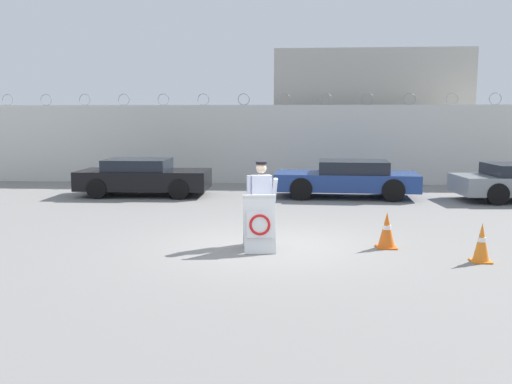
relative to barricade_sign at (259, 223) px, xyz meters
name	(u,v)px	position (x,y,z in m)	size (l,w,h in m)	color
ground_plane	(269,246)	(0.18, 0.44, -0.55)	(90.00, 90.00, 0.00)	gray
perimeter_wall	(284,144)	(0.18, 11.59, 1.00)	(36.00, 0.30, 3.53)	silver
building_block	(364,115)	(3.83, 16.80, 2.17)	(8.29, 7.09, 5.44)	#B2ADA3
barricade_sign	(259,223)	(0.00, 0.00, 0.00)	(0.70, 0.81, 1.10)	white
security_guard	(261,198)	(-0.01, 0.73, 0.39)	(0.65, 0.36, 1.70)	#232838
traffic_cone_near	(387,230)	(2.53, 0.43, -0.19)	(0.39, 0.39, 0.73)	orange
traffic_cone_mid	(482,243)	(4.07, -0.58, -0.19)	(0.34, 0.34, 0.72)	orange
parked_car_front_coupe	(143,177)	(-4.42, 7.66, 0.08)	(4.32, 2.06, 1.22)	black
parked_car_rear_sedan	(348,178)	(2.35, 7.73, 0.07)	(4.67, 2.14, 1.20)	black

